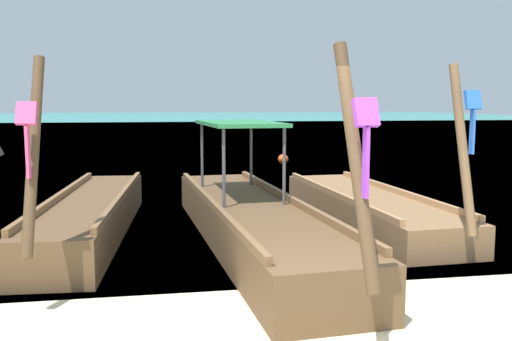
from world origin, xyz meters
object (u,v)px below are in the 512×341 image
Objects in this scene: longtail_boat_blue_ribbon at (367,207)px; mooring_buoy_far at (283,159)px; longtail_boat_pink_ribbon at (91,216)px; longtail_boat_violet_ribbon at (252,221)px.

longtail_boat_blue_ribbon is 16.83× the size of mooring_buoy_far.
longtail_boat_blue_ribbon is at bearing -93.27° from mooring_buoy_far.
longtail_boat_violet_ribbon reaches higher than longtail_boat_pink_ribbon.
longtail_boat_blue_ribbon is at bearing 28.20° from longtail_boat_violet_ribbon.
longtail_boat_pink_ribbon is 0.84× the size of longtail_boat_violet_ribbon.
longtail_boat_pink_ribbon is 1.06× the size of longtail_boat_blue_ribbon.
mooring_buoy_far is (2.89, 10.73, -0.18)m from longtail_boat_violet_ribbon.
mooring_buoy_far is at bearing 86.73° from longtail_boat_blue_ribbon.
longtail_boat_violet_ribbon is 1.26× the size of longtail_boat_blue_ribbon.
mooring_buoy_far is at bearing 60.86° from longtail_boat_pink_ribbon.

